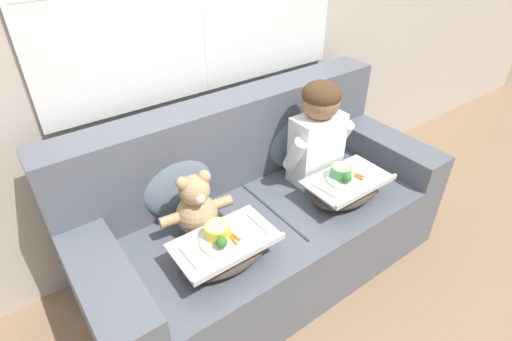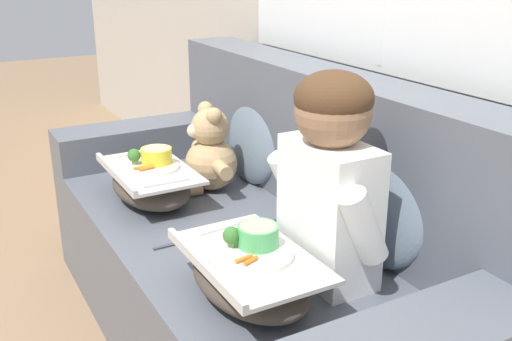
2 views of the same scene
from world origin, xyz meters
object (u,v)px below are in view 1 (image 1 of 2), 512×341
throw_pillow_behind_teddy (175,179)px  child_figure (318,128)px  teddy_bear (197,208)px  lap_tray_teddy (225,249)px  throw_pillow_behind_child (293,134)px  lap_tray_child (346,187)px  couch (259,217)px

throw_pillow_behind_teddy → child_figure: size_ratio=0.71×
throw_pillow_behind_teddy → teddy_bear: 0.22m
child_figure → lap_tray_teddy: (-0.78, -0.25, -0.25)m
throw_pillow_behind_child → lap_tray_child: 0.47m
lap_tray_child → teddy_bear: bearing=162.4°
teddy_bear → lap_tray_child: size_ratio=0.81×
throw_pillow_behind_teddy → child_figure: bearing=-14.8°
lap_tray_child → lap_tray_teddy: (-0.78, -0.00, 0.00)m
throw_pillow_behind_child → teddy_bear: (-0.78, -0.21, -0.05)m
couch → lap_tray_child: bearing=-34.5°
child_figure → throw_pillow_behind_teddy: bearing=165.2°
throw_pillow_behind_child → child_figure: size_ratio=0.72×
couch → child_figure: (0.39, -0.02, 0.45)m
couch → lap_tray_teddy: 0.51m
couch → lap_tray_child: couch is taller
couch → throw_pillow_behind_child: (0.39, 0.19, 0.32)m
couch → teddy_bear: 0.48m
throw_pillow_behind_teddy → lap_tray_child: (0.78, -0.46, -0.12)m
throw_pillow_behind_child → child_figure: (-0.00, -0.21, 0.13)m
lap_tray_child → lap_tray_teddy: lap_tray_teddy is taller
throw_pillow_behind_child → teddy_bear: throw_pillow_behind_child is taller
throw_pillow_behind_teddy → child_figure: 0.82m
lap_tray_teddy → lap_tray_child: bearing=0.0°
throw_pillow_behind_teddy → teddy_bear: throw_pillow_behind_teddy is taller
couch → lap_tray_child: (0.39, -0.27, 0.20)m
teddy_bear → lap_tray_teddy: (-0.00, -0.25, -0.07)m
throw_pillow_behind_child → teddy_bear: 0.81m
couch → lap_tray_teddy: bearing=-145.6°
throw_pillow_behind_teddy → lap_tray_child: throw_pillow_behind_teddy is taller
couch → teddy_bear: couch is taller
child_figure → lap_tray_teddy: size_ratio=1.30×
couch → lap_tray_child: size_ratio=4.39×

